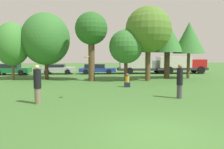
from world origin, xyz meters
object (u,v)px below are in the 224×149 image
at_px(tree_3, 126,47).
at_px(parked_car_silver, 58,69).
at_px(tree_0, 12,44).
at_px(tree_4, 148,30).
at_px(bystander_sitting, 127,81).
at_px(delivery_truck_grey, 141,64).
at_px(tree_5, 167,37).
at_px(tree_1, 46,39).
at_px(frisbee, 87,57).
at_px(tree_6, 189,38).
at_px(delivery_truck_red, 180,64).
at_px(person_thrower, 37,84).
at_px(parked_car_green, 11,69).
at_px(person_catcher, 180,81).
at_px(parked_car_blue, 96,69).
at_px(tree_2, 91,30).

xyz_separation_m(tree_3, parked_car_silver, (-7.24, 8.19, -2.42)).
bearing_deg(tree_0, tree_4, -8.37).
relative_size(bystander_sitting, delivery_truck_grey, 0.16).
xyz_separation_m(bystander_sitting, tree_5, (4.86, 5.56, 3.67)).
relative_size(tree_1, tree_4, 0.95).
bearing_deg(tree_5, frisbee, -127.07).
height_order(tree_6, delivery_truck_red, tree_6).
height_order(person_thrower, parked_car_green, person_thrower).
bearing_deg(person_thrower, frisbee, 8.82).
distance_m(person_catcher, tree_1, 14.20).
height_order(bystander_sitting, parked_car_blue, parked_car_blue).
xyz_separation_m(bystander_sitting, delivery_truck_grey, (3.61, 11.75, 0.74)).
bearing_deg(parked_car_blue, parked_car_silver, 178.71).
xyz_separation_m(tree_0, delivery_truck_red, (18.55, 5.72, -2.12)).
bearing_deg(tree_0, person_catcher, -40.01).
height_order(person_catcher, tree_3, tree_3).
bearing_deg(tree_6, parked_car_blue, 145.63).
relative_size(frisbee, tree_3, 0.07).
height_order(tree_5, delivery_truck_grey, tree_5).
xyz_separation_m(person_thrower, tree_6, (12.18, 10.66, 3.08)).
height_order(person_thrower, tree_0, tree_0).
distance_m(tree_4, tree_6, 4.85).
xyz_separation_m(tree_6, delivery_truck_red, (1.52, 5.94, -2.81)).
bearing_deg(person_thrower, bystander_sitting, 39.75).
bearing_deg(person_catcher, parked_car_silver, -66.82).
relative_size(frisbee, tree_5, 0.05).
relative_size(person_thrower, tree_1, 0.29).
height_order(tree_0, delivery_truck_grey, tree_0).
bearing_deg(tree_2, person_catcher, -60.94).
distance_m(person_thrower, parked_car_green, 17.76).
xyz_separation_m(bystander_sitting, tree_3, (0.45, 3.66, 2.64)).
bearing_deg(tree_0, parked_car_blue, 36.87).
height_order(bystander_sitting, tree_5, tree_5).
bearing_deg(person_thrower, delivery_truck_red, 45.02).
relative_size(tree_5, delivery_truck_grey, 0.92).
bearing_deg(delivery_truck_grey, parked_car_green, -177.01).
bearing_deg(delivery_truck_grey, frisbee, -110.57).
bearing_deg(tree_3, tree_4, 5.51).
distance_m(frisbee, tree_3, 8.91).
bearing_deg(parked_car_blue, tree_2, -93.44).
distance_m(frisbee, parked_car_blue, 16.36).
xyz_separation_m(frisbee, delivery_truck_red, (11.36, 16.01, -1.02)).
relative_size(person_thrower, tree_4, 0.28).
xyz_separation_m(tree_2, parked_car_silver, (-4.18, 7.81, -3.91)).
bearing_deg(bystander_sitting, parked_car_blue, 99.86).
height_order(person_catcher, tree_2, tree_2).
bearing_deg(tree_1, tree_4, -12.84).
height_order(tree_6, parked_car_blue, tree_6).
relative_size(tree_6, parked_car_blue, 1.24).
height_order(bystander_sitting, tree_1, tree_1).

